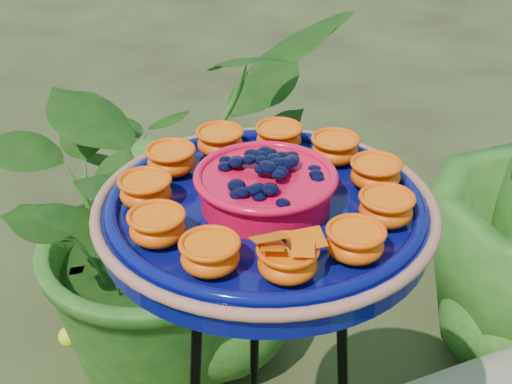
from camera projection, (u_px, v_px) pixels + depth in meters
feeder_dish at (265, 205)px, 0.93m from camera, size 0.50×0.50×0.10m
shrub_back_left at (154, 207)px, 1.72m from camera, size 1.08×1.11×0.94m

